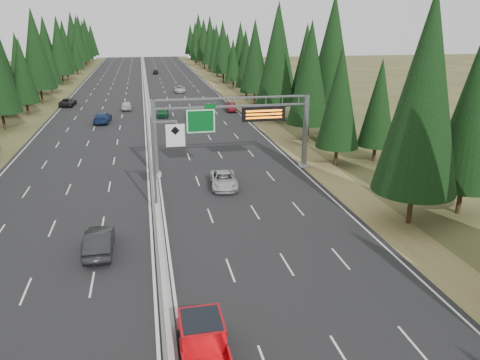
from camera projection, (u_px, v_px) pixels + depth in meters
name	position (u px, v px, depth m)	size (l,w,h in m)	color
road	(147.00, 104.00, 89.78)	(32.00, 260.00, 0.08)	black
shoulder_right	(237.00, 101.00, 93.17)	(3.60, 260.00, 0.06)	olive
shoulder_left	(49.00, 108.00, 86.40)	(3.60, 260.00, 0.06)	#3D411E
median_barrier	(147.00, 102.00, 89.66)	(0.70, 260.00, 0.85)	#9A9B95
sign_gantry	(239.00, 123.00, 47.94)	(16.75, 0.98, 7.80)	slate
hov_sign_pole	(161.00, 159.00, 37.33)	(2.80, 0.50, 8.00)	slate
tree_row_right	(269.00, 56.00, 84.30)	(11.58, 244.97, 18.74)	black
tree_row_left	(11.00, 59.00, 78.93)	(11.50, 242.04, 18.62)	black
silver_minivan	(224.00, 180.00, 44.52)	(2.41, 5.22, 1.45)	#B5B5BA
red_pickup	(203.00, 341.00, 21.51)	(2.13, 5.97, 1.95)	black
car_ahead_green	(163.00, 112.00, 77.95)	(1.80, 4.46, 1.52)	#125329
car_ahead_dkred	(231.00, 107.00, 82.47)	(1.50, 4.31, 1.42)	#540C15
car_ahead_dkgrey	(195.00, 114.00, 75.74)	(2.28, 5.61, 1.63)	black
car_ahead_white	(180.00, 89.00, 104.60)	(2.32, 5.04, 1.40)	silver
car_ahead_far	(156.00, 72.00, 141.55)	(1.62, 4.04, 1.38)	black
car_onc_near	(99.00, 241.00, 31.87)	(1.75, 5.02, 1.65)	black
car_onc_blue	(102.00, 118.00, 73.00)	(2.30, 5.66, 1.64)	navy
car_onc_white	(127.00, 105.00, 83.84)	(1.83, 4.55, 1.55)	silver
car_onc_far	(68.00, 102.00, 87.58)	(2.45, 5.30, 1.47)	black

